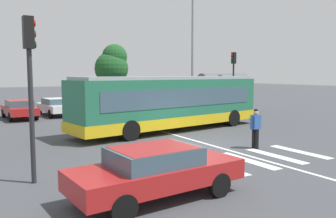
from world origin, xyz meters
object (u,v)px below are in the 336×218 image
object	(u,v)px
traffic_light_near_corner	(30,73)
background_tree_right	(112,65)
city_transit_bus	(171,103)
traffic_light_far_corner	(233,73)
pedestrian_crossing_street	(256,126)
parked_car_white	(56,106)
foreground_sedan	(156,169)
bus_stop_shelter	(223,83)
parked_car_black	(91,104)
parked_car_blue	(119,103)
parked_car_red	(19,108)
twin_arm_street_lamp	(193,34)

from	to	relation	value
traffic_light_near_corner	background_tree_right	xyz separation A→B (m)	(11.14, 21.54, 0.84)
city_transit_bus	traffic_light_far_corner	size ratio (longest dim) A/B	2.47
pedestrian_crossing_street	parked_car_white	xyz separation A→B (m)	(-4.57, 16.53, -0.20)
parked_car_white	foreground_sedan	bearing A→B (deg)	-95.91
bus_stop_shelter	parked_car_black	bearing A→B (deg)	156.20
parked_car_black	traffic_light_far_corner	world-z (taller)	traffic_light_far_corner
parked_car_blue	traffic_light_far_corner	world-z (taller)	traffic_light_far_corner
traffic_light_near_corner	traffic_light_far_corner	distance (m)	20.43
parked_car_white	parked_car_black	xyz separation A→B (m)	(2.79, -0.06, 0.00)
parked_car_white	parked_car_blue	bearing A→B (deg)	-0.84
city_transit_bus	parked_car_white	size ratio (longest dim) A/B	2.63
foreground_sedan	parked_car_blue	bearing A→B (deg)	69.60
city_transit_bus	traffic_light_near_corner	world-z (taller)	traffic_light_near_corner
foreground_sedan	background_tree_right	size ratio (longest dim) A/B	0.75
parked_car_red	parked_car_black	distance (m)	5.51
parked_car_black	parked_car_blue	world-z (taller)	same
parked_car_red	twin_arm_street_lamp	size ratio (longest dim) A/B	0.44
traffic_light_far_corner	twin_arm_street_lamp	distance (m)	4.51
parked_car_white	traffic_light_far_corner	xyz separation A→B (m)	(12.78, -5.78, 2.53)
background_tree_right	parked_car_red	bearing A→B (deg)	-149.47
parked_car_black	bus_stop_shelter	xyz separation A→B (m)	(10.02, -4.42, 1.65)
traffic_light_near_corner	twin_arm_street_lamp	size ratio (longest dim) A/B	0.46
city_transit_bus	twin_arm_street_lamp	bearing A→B (deg)	46.99
parked_car_blue	traffic_light_far_corner	xyz separation A→B (m)	(7.54, -5.71, 2.53)
parked_car_black	parked_car_white	bearing A→B (deg)	178.80
city_transit_bus	parked_car_red	bearing A→B (deg)	124.10
pedestrian_crossing_street	parked_car_white	distance (m)	17.15
parked_car_red	twin_arm_street_lamp	bearing A→B (deg)	-16.58
twin_arm_street_lamp	parked_car_red	bearing A→B (deg)	163.42
parked_car_red	parked_car_white	world-z (taller)	same
traffic_light_far_corner	twin_arm_street_lamp	world-z (taller)	twin_arm_street_lamp
parked_car_white	traffic_light_near_corner	distance (m)	17.45
parked_car_blue	background_tree_right	size ratio (longest dim) A/B	0.76
pedestrian_crossing_street	traffic_light_near_corner	size ratio (longest dim) A/B	0.36
traffic_light_far_corner	background_tree_right	world-z (taller)	background_tree_right
parked_car_blue	parked_car_red	bearing A→B (deg)	-175.89
parked_car_red	bus_stop_shelter	xyz separation A→B (m)	(15.50, -3.83, 1.65)
traffic_light_far_corner	bus_stop_shelter	distance (m)	1.58
city_transit_bus	foreground_sedan	bearing A→B (deg)	-123.45
background_tree_right	pedestrian_crossing_street	bearing A→B (deg)	-95.56
parked_car_white	bus_stop_shelter	world-z (taller)	bus_stop_shelter
parked_car_blue	parked_car_black	bearing A→B (deg)	179.56
pedestrian_crossing_street	parked_car_black	distance (m)	16.57
parked_car_blue	bus_stop_shelter	distance (m)	8.91
pedestrian_crossing_street	parked_car_red	world-z (taller)	pedestrian_crossing_street
twin_arm_street_lamp	bus_stop_shelter	bearing A→B (deg)	-2.43
parked_car_black	background_tree_right	distance (m)	7.07
pedestrian_crossing_street	traffic_light_far_corner	world-z (taller)	traffic_light_far_corner
parked_car_blue	bus_stop_shelter	bearing A→B (deg)	-30.18
city_transit_bus	parked_car_red	size ratio (longest dim) A/B	2.66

